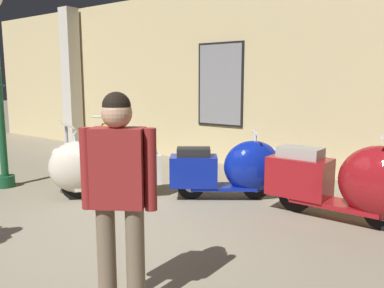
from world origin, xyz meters
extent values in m
plane|color=gray|center=(0.00, 0.00, 0.00)|extent=(60.00, 60.00, 0.00)
cube|color=#CCB784|center=(0.00, 4.09, 1.75)|extent=(18.00, 0.20, 3.50)
cube|color=black|center=(-0.92, 3.97, 1.60)|extent=(1.04, 0.03, 1.65)
cube|color=gray|center=(-0.92, 3.96, 1.60)|extent=(0.96, 0.01, 1.57)
cube|color=beige|center=(-5.33, 3.74, 1.75)|extent=(0.36, 0.36, 3.50)
cylinder|color=black|center=(-1.56, 1.59, 0.23)|extent=(0.39, 0.38, 0.45)
cylinder|color=silver|center=(-1.56, 1.59, 0.23)|extent=(0.22, 0.22, 0.20)
cylinder|color=black|center=(-2.34, 2.33, 0.23)|extent=(0.39, 0.38, 0.45)
cylinder|color=silver|center=(-2.34, 2.33, 0.23)|extent=(0.22, 0.22, 0.20)
cube|color=gold|center=(-1.95, 1.96, 0.20)|extent=(1.06, 1.03, 0.06)
ellipsoid|color=gold|center=(-1.60, 1.62, 0.55)|extent=(1.09, 1.08, 0.86)
cube|color=gold|center=(-2.30, 2.29, 0.47)|extent=(0.87, 0.86, 0.50)
cube|color=black|center=(-2.30, 2.29, 0.79)|extent=(0.61, 0.60, 0.14)
sphere|color=silver|center=(-1.37, 1.41, 0.78)|extent=(0.17, 0.17, 0.17)
cylinder|color=silver|center=(-1.58, 1.60, 0.94)|extent=(0.05, 0.05, 0.32)
cylinder|color=silver|center=(-1.58, 1.60, 1.10)|extent=(0.37, 0.39, 0.04)
cylinder|color=black|center=(-1.24, 0.66, 0.19)|extent=(0.32, 0.34, 0.39)
cylinder|color=silver|center=(-1.24, 0.66, 0.19)|extent=(0.19, 0.19, 0.17)
cylinder|color=black|center=(-0.63, 1.34, 0.19)|extent=(0.32, 0.34, 0.39)
cylinder|color=silver|center=(-0.63, 1.34, 0.19)|extent=(0.19, 0.19, 0.17)
cube|color=beige|center=(-0.94, 1.00, 0.17)|extent=(0.88, 0.92, 0.05)
ellipsoid|color=beige|center=(-1.21, 0.69, 0.47)|extent=(0.92, 0.94, 0.74)
cube|color=beige|center=(-0.65, 1.32, 0.41)|extent=(0.73, 0.75, 0.43)
cube|color=silver|center=(-0.65, 1.32, 0.68)|extent=(0.51, 0.53, 0.12)
sphere|color=silver|center=(-1.39, 0.49, 0.67)|extent=(0.15, 0.15, 0.15)
cylinder|color=silver|center=(-1.23, 0.67, 0.81)|extent=(0.04, 0.04, 0.27)
cylinder|color=silver|center=(-1.23, 0.67, 0.95)|extent=(0.34, 0.31, 0.03)
cylinder|color=black|center=(0.82, 2.19, 0.20)|extent=(0.36, 0.29, 0.39)
cylinder|color=silver|center=(0.82, 2.19, 0.20)|extent=(0.20, 0.18, 0.18)
cylinder|color=black|center=(0.07, 1.65, 0.20)|extent=(0.36, 0.29, 0.39)
cylinder|color=silver|center=(0.07, 1.65, 0.20)|extent=(0.20, 0.18, 0.18)
cube|color=navy|center=(0.44, 1.92, 0.18)|extent=(0.96, 0.83, 0.05)
ellipsoid|color=navy|center=(0.78, 2.17, 0.47)|extent=(0.96, 0.89, 0.74)
cube|color=navy|center=(0.10, 1.67, 0.41)|extent=(0.77, 0.70, 0.43)
cube|color=black|center=(0.10, 1.67, 0.68)|extent=(0.54, 0.50, 0.12)
sphere|color=silver|center=(1.00, 2.33, 0.68)|extent=(0.15, 0.15, 0.15)
cylinder|color=silver|center=(0.80, 2.18, 0.81)|extent=(0.04, 0.04, 0.27)
cylinder|color=silver|center=(0.80, 2.18, 0.95)|extent=(0.28, 0.37, 0.03)
cube|color=silver|center=(0.63, 2.37, 0.42)|extent=(0.54, 0.39, 0.02)
cylinder|color=black|center=(2.54, 1.98, 0.22)|extent=(0.45, 0.10, 0.45)
cylinder|color=silver|center=(2.54, 1.98, 0.22)|extent=(0.20, 0.11, 0.20)
cylinder|color=black|center=(1.48, 2.01, 0.22)|extent=(0.45, 0.10, 0.45)
cylinder|color=silver|center=(1.48, 2.01, 0.22)|extent=(0.20, 0.11, 0.20)
cube|color=maroon|center=(2.01, 1.99, 0.20)|extent=(1.07, 0.44, 0.06)
ellipsoid|color=maroon|center=(2.48, 1.98, 0.54)|extent=(0.95, 0.61, 0.85)
cube|color=maroon|center=(1.53, 2.01, 0.47)|extent=(0.77, 0.47, 0.49)
cube|color=gray|center=(1.53, 2.01, 0.78)|extent=(0.54, 0.33, 0.13)
cylinder|color=#144728|center=(-2.70, 0.42, 0.09)|extent=(0.28, 0.28, 0.18)
cylinder|color=#72604C|center=(1.40, -0.83, 0.47)|extent=(0.14, 0.14, 0.79)
cylinder|color=#72604C|center=(1.22, -0.94, 0.47)|extent=(0.14, 0.14, 0.79)
cube|color=maroon|center=(1.31, -0.89, 1.08)|extent=(0.42, 0.36, 0.56)
cylinder|color=maroon|center=(1.51, -0.77, 1.07)|extent=(0.09, 0.09, 0.58)
cylinder|color=maroon|center=(1.12, -1.01, 1.07)|extent=(0.09, 0.09, 0.58)
sphere|color=tan|center=(1.31, -0.89, 1.46)|extent=(0.21, 0.21, 0.21)
sphere|color=black|center=(1.31, -0.89, 1.51)|extent=(0.20, 0.20, 0.20)
cylinder|color=#333338|center=(-1.67, 0.86, 0.01)|extent=(0.28, 0.28, 0.02)
cylinder|color=#A5A5AD|center=(-1.67, 0.86, 0.51)|extent=(0.04, 0.04, 0.98)
cube|color=silver|center=(-1.67, 0.86, 1.03)|extent=(0.39, 0.36, 0.12)
camera|label=1|loc=(3.32, -2.75, 1.67)|focal=36.89mm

